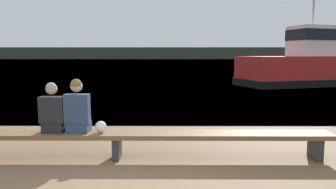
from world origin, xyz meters
The scene contains 7 objects.
water_surface centered at (0.00, 124.99, 0.00)m, with size 240.00×240.00×0.00m, color #426B8E.
far_shoreline centered at (0.00, 143.93, 2.52)m, with size 600.00×12.00×5.03m, color #384233.
bench_main centered at (-0.12, 2.22, 0.41)m, with size 8.03×0.54×0.49m.
person_left centered at (-1.30, 2.22, 0.89)m, with size 0.45×0.40×0.94m.
person_right centered at (-0.84, 2.22, 0.93)m, with size 0.45×0.41×1.01m.
shopping_bag centered at (-0.42, 2.20, 0.60)m, with size 0.21×0.16×0.22m.
tugboat_red centered at (9.82, 17.27, 1.18)m, with size 9.62×5.90×6.60m.
Camera 1 is at (0.87, -3.75, 1.94)m, focal length 35.00 mm.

